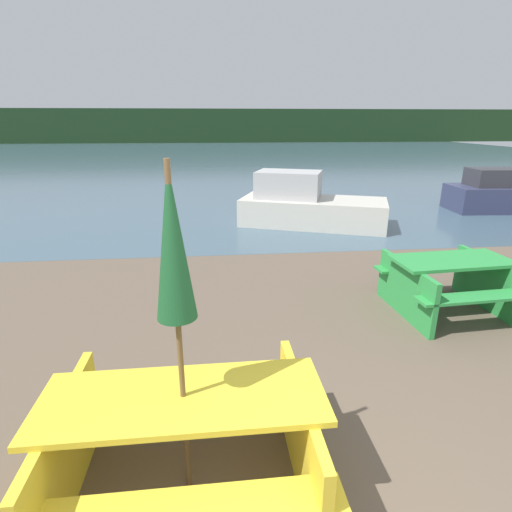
{
  "coord_description": "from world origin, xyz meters",
  "views": [
    {
      "loc": [
        -0.81,
        -1.08,
        2.5
      ],
      "look_at": [
        -0.32,
        3.77,
        0.85
      ],
      "focal_mm": 28.0,
      "sensor_mm": 36.0,
      "label": 1
    }
  ],
  "objects_px": {
    "picnic_table_yellow": "(186,432)",
    "boat": "(307,206)",
    "umbrella_darkgreen": "(173,248)",
    "picnic_table_green": "(449,280)"
  },
  "relations": [
    {
      "from": "picnic_table_green",
      "to": "umbrella_darkgreen",
      "type": "xyz_separation_m",
      "value": [
        -3.37,
        -2.47,
        1.34
      ]
    },
    {
      "from": "umbrella_darkgreen",
      "to": "picnic_table_yellow",
      "type": "bearing_deg",
      "value": 0.0
    },
    {
      "from": "umbrella_darkgreen",
      "to": "boat",
      "type": "bearing_deg",
      "value": 71.28
    },
    {
      "from": "picnic_table_yellow",
      "to": "picnic_table_green",
      "type": "xyz_separation_m",
      "value": [
        3.37,
        2.47,
        -0.01
      ]
    },
    {
      "from": "umbrella_darkgreen",
      "to": "boat",
      "type": "distance_m",
      "value": 8.03
    },
    {
      "from": "picnic_table_yellow",
      "to": "boat",
      "type": "relative_size",
      "value": 0.5
    },
    {
      "from": "picnic_table_green",
      "to": "boat",
      "type": "xyz_separation_m",
      "value": [
        -0.82,
        5.03,
        0.03
      ]
    },
    {
      "from": "boat",
      "to": "umbrella_darkgreen",
      "type": "bearing_deg",
      "value": -88.14
    },
    {
      "from": "umbrella_darkgreen",
      "to": "boat",
      "type": "height_order",
      "value": "umbrella_darkgreen"
    },
    {
      "from": "picnic_table_yellow",
      "to": "boat",
      "type": "distance_m",
      "value": 7.92
    }
  ]
}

